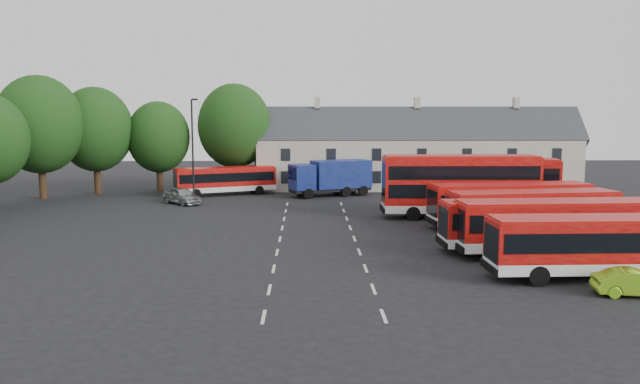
% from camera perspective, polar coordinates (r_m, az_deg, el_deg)
% --- Properties ---
extents(ground, '(140.00, 140.00, 0.00)m').
position_cam_1_polar(ground, '(39.98, -3.81, -4.89)').
color(ground, black).
rests_on(ground, ground).
extents(lane_markings, '(5.15, 33.80, 0.01)m').
position_cam_1_polar(lane_markings, '(41.90, -0.26, -4.30)').
color(lane_markings, beige).
rests_on(lane_markings, ground).
extents(treeline, '(29.92, 32.59, 12.01)m').
position_cam_1_polar(treeline, '(62.62, -22.43, 5.15)').
color(treeline, black).
rests_on(treeline, ground).
extents(terrace_houses, '(35.70, 7.13, 10.06)m').
position_cam_1_polar(terrace_houses, '(70.25, 8.78, 3.49)').
color(terrace_houses, beige).
rests_on(terrace_houses, ground).
extents(bus_row_a, '(11.40, 2.86, 3.21)m').
position_cam_1_polar(bus_row_a, '(34.62, 24.37, -4.19)').
color(bus_row_a, silver).
rests_on(bus_row_a, ground).
extents(bus_row_b, '(11.90, 3.28, 3.33)m').
position_cam_1_polar(bus_row_b, '(39.03, 20.88, -2.67)').
color(bus_row_b, silver).
rests_on(bus_row_b, ground).
extents(bus_row_c, '(11.20, 2.98, 3.14)m').
position_cam_1_polar(bus_row_c, '(39.89, 18.94, -2.54)').
color(bus_row_c, silver).
rests_on(bus_row_c, ground).
extents(bus_row_d, '(11.61, 4.05, 3.22)m').
position_cam_1_polar(bus_row_d, '(44.11, 18.89, -1.57)').
color(bus_row_d, silver).
rests_on(bus_row_d, ground).
extents(bus_row_e, '(11.92, 3.98, 3.31)m').
position_cam_1_polar(bus_row_e, '(47.41, 16.94, -0.83)').
color(bus_row_e, silver).
rests_on(bus_row_e, ground).
extents(bus_dd_south, '(12.31, 3.01, 5.03)m').
position_cam_1_polar(bus_dd_south, '(51.03, 12.69, 0.86)').
color(bus_dd_south, silver).
rests_on(bus_dd_south, ground).
extents(bus_dd_north, '(11.61, 4.42, 4.65)m').
position_cam_1_polar(bus_dd_north, '(53.74, 15.06, 0.87)').
color(bus_dd_north, silver).
rests_on(bus_dd_north, ground).
extents(bus_north, '(10.29, 5.96, 2.87)m').
position_cam_1_polar(bus_north, '(64.38, -8.65, 1.24)').
color(bus_north, silver).
rests_on(bus_north, ground).
extents(box_truck, '(8.58, 5.44, 3.60)m').
position_cam_1_polar(box_truck, '(62.99, 1.06, 1.46)').
color(box_truck, black).
rests_on(box_truck, ground).
extents(silver_car, '(4.41, 4.55, 1.54)m').
position_cam_1_polar(silver_car, '(59.06, -12.50, -0.32)').
color(silver_car, '#A1A4A8').
rests_on(silver_car, ground).
extents(lime_car, '(3.93, 1.79, 1.25)m').
position_cam_1_polar(lime_car, '(32.51, 26.95, -7.41)').
color(lime_car, '#82BD1D').
rests_on(lime_car, ground).
extents(lamppost, '(0.67, 0.27, 9.69)m').
position_cam_1_polar(lamppost, '(59.48, -11.55, 4.02)').
color(lamppost, black).
rests_on(lamppost, ground).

